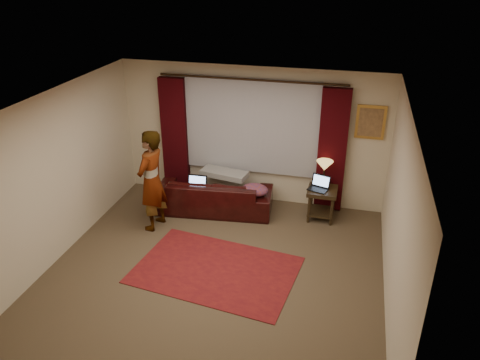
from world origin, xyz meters
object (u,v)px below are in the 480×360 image
object	(u,v)px
sofa	(214,189)
person	(152,181)
laptop_table	(318,184)
laptop_sofa	(195,185)
end_table	(321,204)
tiffany_lamp	(324,173)

from	to	relation	value
sofa	person	xyz separation A→B (m)	(-0.84, -0.83, 0.46)
laptop_table	person	xyz separation A→B (m)	(-2.73, -0.95, 0.18)
laptop_sofa	end_table	xyz separation A→B (m)	(2.27, 0.33, -0.26)
tiffany_lamp	laptop_table	bearing A→B (deg)	-109.10
person	end_table	bearing A→B (deg)	118.09
laptop_sofa	person	size ratio (longest dim) A/B	0.22
sofa	person	bearing A→B (deg)	38.15
end_table	person	xyz separation A→B (m)	(-2.81, -0.99, 0.60)
end_table	laptop_sofa	bearing A→B (deg)	-171.64
laptop_sofa	person	xyz separation A→B (m)	(-0.54, -0.66, 0.33)
tiffany_lamp	person	bearing A→B (deg)	-157.57
end_table	tiffany_lamp	size ratio (longest dim) A/B	1.25
tiffany_lamp	laptop_sofa	bearing A→B (deg)	-167.63
person	laptop_sofa	bearing A→B (deg)	149.31
laptop_sofa	laptop_table	world-z (taller)	laptop_table
sofa	laptop_sofa	world-z (taller)	sofa
sofa	end_table	xyz separation A→B (m)	(1.97, 0.17, -0.13)
laptop_table	laptop_sofa	bearing A→B (deg)	-154.97
tiffany_lamp	laptop_table	distance (m)	0.25
laptop_table	person	bearing A→B (deg)	-143.34
end_table	tiffany_lamp	bearing A→B (deg)	93.42
tiffany_lamp	person	distance (m)	3.03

